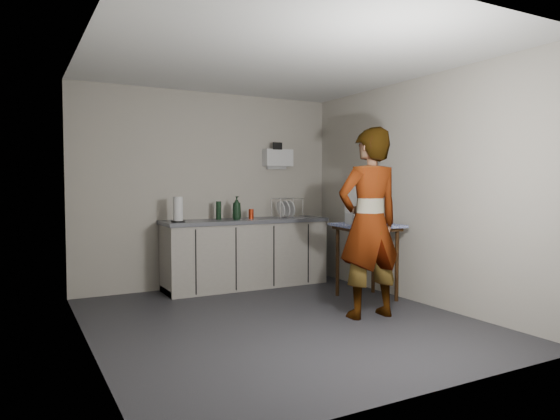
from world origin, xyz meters
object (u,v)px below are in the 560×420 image
kitchen_counter (246,255)px  soap_bottle (237,208)px  soda_can (251,214)px  dark_bottle (219,210)px  standing_man (369,223)px  paper_towel (178,210)px  bakery_box (361,216)px  side_table (367,234)px  dish_rack (287,213)px

kitchen_counter → soap_bottle: bearing=-166.4°
soda_can → dark_bottle: 0.46m
standing_man → paper_towel: bearing=-49.0°
standing_man → dark_bottle: size_ratio=8.14×
soap_bottle → standing_man: bearing=-72.2°
soap_bottle → bakery_box: (1.07, -1.25, -0.06)m
dark_bottle → side_table: bearing=-45.7°
soap_bottle → dark_bottle: (-0.22, 0.10, -0.03)m
standing_man → soap_bottle: 2.07m
soap_bottle → bakery_box: bearing=-49.4°
side_table → standing_man: (-0.50, -0.68, 0.19)m
kitchen_counter → soap_bottle: size_ratio=7.26×
soap_bottle → bakery_box: size_ratio=0.68×
soap_bottle → bakery_box: bakery_box is taller
side_table → bakery_box: bearing=157.2°
kitchen_counter → side_table: (0.99, -1.32, 0.36)m
dish_rack → paper_towel: bearing=-177.4°
soda_can → paper_towel: bearing=-173.6°
standing_man → paper_towel: 2.39m
dark_bottle → dish_rack: dish_rack is taller
bakery_box → dark_bottle: bearing=153.1°
dish_rack → soda_can: bearing=174.9°
kitchen_counter → soap_bottle: soap_bottle is taller
standing_man → bakery_box: standing_man is taller
standing_man → bakery_box: 0.84m
dish_rack → bakery_box: size_ratio=0.87×
standing_man → soap_bottle: standing_man is taller
paper_towel → dark_bottle: bearing=14.4°
side_table → dish_rack: dish_rack is taller
soap_bottle → paper_towel: (-0.81, -0.05, -0.01)m
kitchen_counter → dark_bottle: bearing=170.4°
kitchen_counter → bakery_box: (0.93, -1.29, 0.57)m
paper_towel → side_table: bearing=-32.4°
side_table → paper_towel: size_ratio=2.90×
soap_bottle → paper_towel: size_ratio=0.99×
standing_man → bakery_box: bearing=-117.8°
soap_bottle → dish_rack: 0.77m
bakery_box → kitchen_counter: bearing=145.1°
paper_towel → dish_rack: bearing=2.6°
standing_man → soda_can: bearing=-75.0°
side_table → bakery_box: bakery_box is taller
side_table → dish_rack: 1.37m
soda_can → soap_bottle: bearing=-165.3°
side_table → standing_man: bearing=-119.7°
soda_can → bakery_box: (0.84, -1.31, 0.03)m
soap_bottle → soda_can: bearing=14.7°
soda_can → dish_rack: (0.52, -0.05, -0.00)m
kitchen_counter → bakery_box: 1.69m
soap_bottle → soda_can: soap_bottle is taller
side_table → kitchen_counter: bearing=133.5°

